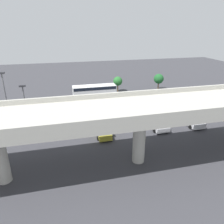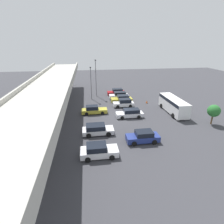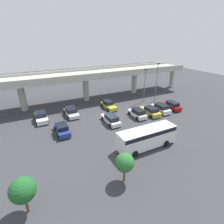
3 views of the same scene
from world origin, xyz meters
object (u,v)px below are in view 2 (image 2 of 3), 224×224
at_px(parked_car_3, 130,113).
at_px(parked_car_1, 143,137).
at_px(parked_car_8, 117,92).
at_px(lamp_post_mid_lot, 91,81).
at_px(parked_car_5, 124,103).
at_px(traffic_cone, 147,102).
at_px(parked_car_7, 119,95).
at_px(lamp_post_near_aisle, 96,76).
at_px(tree_front_centre, 214,111).
at_px(parked_car_6, 122,99).
at_px(parked_car_0, 99,151).
at_px(shuttle_bus, 173,104).
at_px(parked_car_4, 94,110).
at_px(parked_car_2, 97,129).

bearing_deg(parked_car_3, parked_car_1, 88.10).
height_order(parked_car_8, lamp_post_mid_lot, lamp_post_mid_lot).
bearing_deg(parked_car_5, traffic_cone, -165.75).
bearing_deg(traffic_cone, parked_car_7, 52.68).
height_order(parked_car_1, lamp_post_mid_lot, lamp_post_mid_lot).
bearing_deg(lamp_post_near_aisle, tree_front_centre, -136.48).
bearing_deg(parked_car_6, traffic_cone, 164.21).
relative_size(parked_car_7, lamp_post_mid_lot, 0.61).
distance_m(parked_car_3, parked_car_5, 5.66).
relative_size(parked_car_0, shuttle_bus, 0.53).
bearing_deg(parked_car_3, parked_car_8, -89.72).
relative_size(parked_car_0, parked_car_6, 0.95).
height_order(lamp_post_mid_lot, tree_front_centre, lamp_post_mid_lot).
bearing_deg(parked_car_7, shuttle_bus, 130.53).
bearing_deg(parked_car_1, parked_car_4, -61.07).
bearing_deg(traffic_cone, lamp_post_mid_lot, 68.23).
distance_m(parked_car_4, parked_car_5, 7.13).
height_order(parked_car_4, traffic_cone, parked_car_4).
bearing_deg(parked_car_3, tree_front_centre, 159.43).
bearing_deg(parked_car_5, parked_car_2, 60.28).
relative_size(parked_car_4, traffic_cone, 6.91).
height_order(parked_car_7, lamp_post_near_aisle, lamp_post_near_aisle).
bearing_deg(lamp_post_mid_lot, tree_front_centre, -130.91).
relative_size(parked_car_0, parked_car_3, 0.92).
xyz_separation_m(parked_car_1, parked_car_6, (17.09, -0.48, -0.01)).
height_order(parked_car_6, lamp_post_mid_lot, lamp_post_mid_lot).
relative_size(parked_car_8, lamp_post_near_aisle, 0.50).
xyz_separation_m(parked_car_5, shuttle_bus, (-4.53, -8.73, 0.88)).
height_order(parked_car_0, shuttle_bus, shuttle_bus).
height_order(parked_car_2, tree_front_centre, tree_front_centre).
xyz_separation_m(parked_car_2, traffic_cone, (12.50, -11.89, -0.41)).
bearing_deg(parked_car_0, parked_car_7, 73.50).
xyz_separation_m(parked_car_2, tree_front_centre, (0.66, -19.03, 1.61)).
height_order(parked_car_5, parked_car_6, parked_car_5).
xyz_separation_m(parked_car_4, shuttle_bus, (-1.56, -15.20, 0.96)).
distance_m(parked_car_1, lamp_post_mid_lot, 21.66).
bearing_deg(shuttle_bus, tree_front_centre, 33.99).
height_order(parked_car_1, parked_car_3, parked_car_1).
relative_size(parked_car_7, parked_car_8, 1.03).
height_order(parked_car_8, lamp_post_near_aisle, lamp_post_near_aisle).
xyz_separation_m(parked_car_0, parked_car_4, (13.57, -0.05, -0.04)).
bearing_deg(parked_car_2, parked_car_6, 65.07).
distance_m(lamp_post_near_aisle, tree_front_centre, 26.23).
height_order(shuttle_bus, lamp_post_near_aisle, lamp_post_near_aisle).
xyz_separation_m(parked_car_7, shuttle_bus, (-10.16, -8.69, 0.88)).
height_order(parked_car_2, parked_car_6, parked_car_6).
height_order(shuttle_bus, tree_front_centre, tree_front_centre).
distance_m(parked_car_2, parked_car_6, 15.46).
bearing_deg(parked_car_1, tree_front_centre, -163.99).
bearing_deg(parked_car_4, traffic_cone, 20.02).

